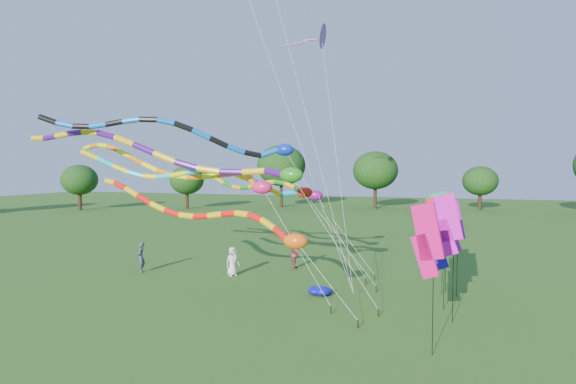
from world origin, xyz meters
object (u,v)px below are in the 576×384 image
(person_a, at_px, (233,261))
(person_b, at_px, (141,257))
(tube_kite_orange, at_px, (183,169))
(tube_kite_red, at_px, (217,217))
(blue_nylon_heap, at_px, (325,290))
(person_c, at_px, (296,254))

(person_a, distance_m, person_b, 5.42)
(tube_kite_orange, height_order, person_a, tube_kite_orange)
(tube_kite_red, bearing_deg, person_a, 123.39)
(tube_kite_orange, xyz_separation_m, person_a, (1.57, 2.56, -5.15))
(tube_kite_red, relative_size, blue_nylon_heap, 9.53)
(tube_kite_red, height_order, person_c, tube_kite_red)
(blue_nylon_heap, distance_m, person_b, 11.27)
(blue_nylon_heap, bearing_deg, person_c, 119.71)
(person_b, distance_m, person_c, 9.01)
(person_a, xyz_separation_m, person_b, (-5.36, -0.81, 0.07))
(tube_kite_orange, xyz_separation_m, blue_nylon_heap, (7.37, 0.28, -5.75))
(tube_kite_red, relative_size, person_c, 8.25)
(person_b, height_order, person_c, person_b)
(person_c, bearing_deg, tube_kite_orange, 128.60)
(tube_kite_red, bearing_deg, person_c, 94.90)
(person_c, bearing_deg, person_a, 122.81)
(person_c, bearing_deg, tube_kite_red, 154.62)
(person_c, bearing_deg, person_b, 101.96)
(tube_kite_red, bearing_deg, blue_nylon_heap, 41.96)
(blue_nylon_heap, xyz_separation_m, person_c, (-2.93, 5.13, 0.67))
(tube_kite_orange, height_order, person_c, tube_kite_orange)
(person_a, bearing_deg, tube_kite_red, -125.50)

